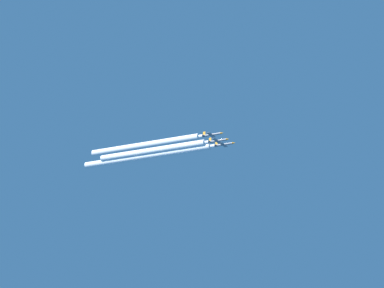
# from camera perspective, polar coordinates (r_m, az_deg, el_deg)

# --- Properties ---
(jet_far_left) EXTENTS (8.44, 12.30, 2.96)m
(jet_far_left) POSITION_cam_1_polar(r_m,az_deg,el_deg) (491.53, 2.06, -0.02)
(jet_far_left) COLOR slate
(jet_inner_left) EXTENTS (8.44, 12.30, 2.96)m
(jet_inner_left) POSITION_cam_1_polar(r_m,az_deg,el_deg) (484.34, 1.67, 0.22)
(jet_inner_left) COLOR slate
(jet_center) EXTENTS (8.44, 12.30, 2.96)m
(jet_center) POSITION_cam_1_polar(r_m,az_deg,el_deg) (476.66, 1.30, 0.60)
(jet_center) COLOR slate
(smoke_trail_far_left) EXTENTS (3.67, 82.58, 3.67)m
(smoke_trail_far_left) POSITION_cam_1_polar(r_m,az_deg,el_deg) (511.06, -2.76, -0.76)
(smoke_trail_far_left) COLOR white
(smoke_trail_inner_left) EXTENTS (3.67, 66.82, 3.67)m
(smoke_trail_inner_left) POSITION_cam_1_polar(r_m,az_deg,el_deg) (500.57, -2.41, -0.42)
(smoke_trail_inner_left) COLOR white
(smoke_trail_center) EXTENTS (3.67, 67.83, 3.67)m
(smoke_trail_center) POSITION_cam_1_polar(r_m,az_deg,el_deg) (493.33, -2.88, -0.07)
(smoke_trail_center) COLOR white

